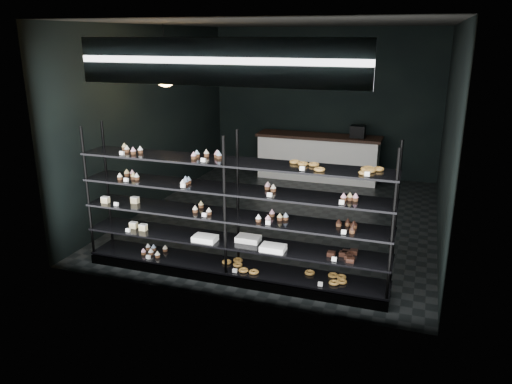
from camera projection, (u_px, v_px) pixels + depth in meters
room at (288, 125)px, 8.24m from camera, size 5.01×6.01×3.20m
display_shelf at (230, 232)px, 6.34m from camera, size 4.00×0.50×1.91m
signage at (216, 62)px, 5.25m from camera, size 3.30×0.05×0.50m
pendant_lamp at (166, 75)px, 7.40m from camera, size 0.34×0.34×0.90m
service_counter at (318, 157)px, 10.82m from camera, size 2.66×0.65×1.23m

